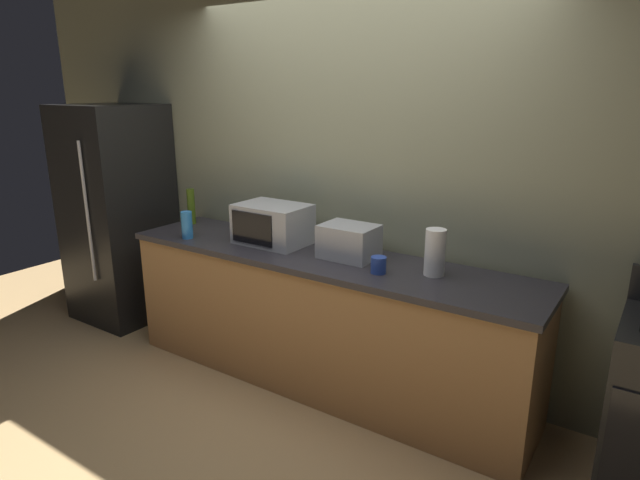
% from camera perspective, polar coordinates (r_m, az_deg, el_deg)
% --- Properties ---
extents(ground_plane, '(8.00, 8.00, 0.00)m').
position_cam_1_polar(ground_plane, '(3.51, -3.81, -17.45)').
color(ground_plane, tan).
extents(back_wall, '(6.40, 0.10, 2.70)m').
position_cam_1_polar(back_wall, '(3.65, 3.61, 6.77)').
color(back_wall, gray).
rests_on(back_wall, ground_plane).
extents(counter_run, '(2.84, 0.64, 0.90)m').
position_cam_1_polar(counter_run, '(3.58, -0.00, -8.48)').
color(counter_run, '#B27F4C').
rests_on(counter_run, ground_plane).
extents(refrigerator, '(0.72, 0.73, 1.80)m').
position_cam_1_polar(refrigerator, '(4.83, -20.68, 2.60)').
color(refrigerator, black).
rests_on(refrigerator, ground_plane).
extents(microwave, '(0.48, 0.35, 0.27)m').
position_cam_1_polar(microwave, '(3.65, -5.06, 1.71)').
color(microwave, '#B7BABF').
rests_on(microwave, counter_run).
extents(toaster_oven, '(0.34, 0.26, 0.21)m').
position_cam_1_polar(toaster_oven, '(3.34, 3.10, -0.15)').
color(toaster_oven, '#B7BABF').
rests_on(toaster_oven, counter_run).
extents(paper_towel_roll, '(0.12, 0.12, 0.27)m').
position_cam_1_polar(paper_towel_roll, '(3.09, 12.15, -1.29)').
color(paper_towel_roll, white).
rests_on(paper_towel_roll, counter_run).
extents(bottle_spray_cleaner, '(0.08, 0.08, 0.19)m').
position_cam_1_polar(bottle_spray_cleaner, '(3.88, -13.99, 1.57)').
color(bottle_spray_cleaner, '#338CE5').
rests_on(bottle_spray_cleaner, counter_run).
extents(bottle_olive_oil, '(0.06, 0.06, 0.28)m').
position_cam_1_polar(bottle_olive_oil, '(4.29, -13.55, 3.50)').
color(bottle_olive_oil, '#4C6B19').
rests_on(bottle_olive_oil, counter_run).
extents(mug_blue, '(0.09, 0.09, 0.10)m').
position_cam_1_polar(mug_blue, '(3.09, 6.24, -2.65)').
color(mug_blue, '#2D4CB2').
rests_on(mug_blue, counter_run).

